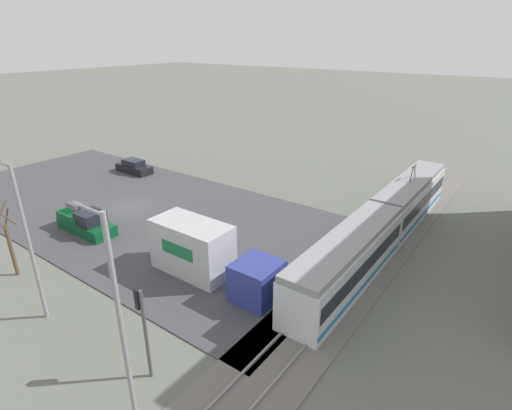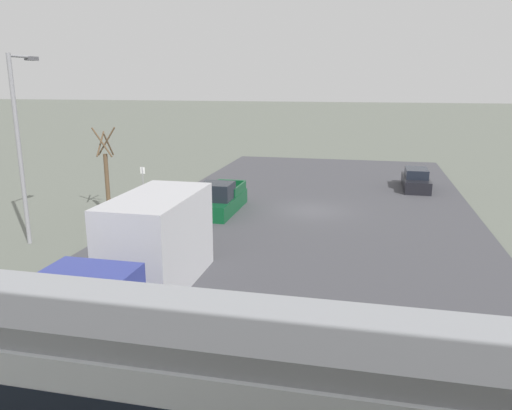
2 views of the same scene
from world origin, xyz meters
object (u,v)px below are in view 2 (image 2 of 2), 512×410
Objects in this scene: box_truck at (144,254)px; no_parking_sign at (143,179)px; pickup_truck at (220,200)px; sedan_car_0 at (416,180)px; street_tree at (107,176)px; street_lamp_near_crossing at (21,138)px.

box_truck reaches higher than no_parking_sign.
box_truck is 1.70× the size of pickup_truck.
street_tree is (17.85, 10.91, 1.61)m from sedan_car_0.
box_truck reaches higher than pickup_truck.
no_parking_sign is at bearing -25.11° from pickup_truck.
street_tree is (6.17, 1.73, 1.52)m from pickup_truck.
no_parking_sign is at bearing -89.89° from street_tree.
sedan_car_0 is at bearing -139.21° from street_lamp_near_crossing.
sedan_car_0 is at bearing -160.62° from no_parking_sign.
no_parking_sign is (17.86, 6.28, 0.56)m from sedan_car_0.
box_truck is 12.32m from street_tree.
street_tree is at bearing 90.11° from no_parking_sign.
pickup_truck is 6.58m from street_tree.
no_parking_sign is (0.01, -4.63, -1.05)m from street_tree.
no_parking_sign is at bearing -64.71° from box_truck.
box_truck is at bearing 124.49° from street_tree.
street_tree is at bearing 15.69° from pickup_truck.
pickup_truck is 0.60× the size of street_lamp_near_crossing.
sedan_car_0 is 2.23× the size of no_parking_sign.
street_lamp_near_crossing is at bearing -30.25° from box_truck.
street_tree is at bearing -101.37° from street_lamp_near_crossing.
sedan_car_0 is at bearing -148.57° from street_tree.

